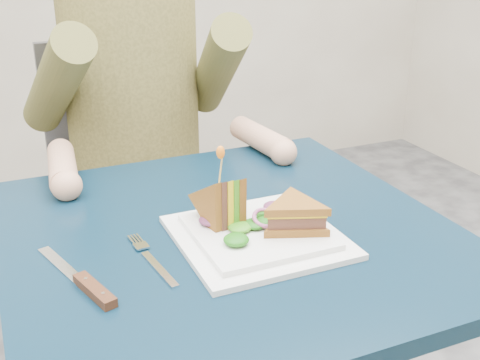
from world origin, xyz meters
name	(u,v)px	position (x,y,z in m)	size (l,w,h in m)	color
table	(228,268)	(0.00, 0.00, 0.65)	(0.75, 0.75, 0.73)	black
chair	(131,181)	(0.00, 0.73, 0.54)	(0.42, 0.40, 0.93)	#47474C
diner	(132,57)	(0.00, 0.61, 0.91)	(0.54, 0.59, 0.74)	brown
plate	(258,235)	(0.03, -0.06, 0.74)	(0.26, 0.26, 0.02)	white
sandwich_flat	(295,216)	(0.09, -0.08, 0.78)	(0.16, 0.16, 0.05)	brown
sandwich_upright	(221,204)	(-0.02, -0.01, 0.78)	(0.08, 0.12, 0.12)	brown
fork	(153,260)	(-0.15, -0.06, 0.73)	(0.03, 0.18, 0.01)	silver
knife	(88,285)	(-0.26, -0.09, 0.74)	(0.08, 0.22, 0.02)	silver
toothpick	(221,169)	(-0.02, -0.01, 0.85)	(0.00, 0.00, 0.06)	tan
toothpick_frill	(221,152)	(-0.02, -0.01, 0.88)	(0.01, 0.01, 0.02)	orange
lettuce_spill	(258,220)	(0.04, -0.05, 0.76)	(0.15, 0.13, 0.02)	#337A14
onion_ring	(265,218)	(0.05, -0.05, 0.77)	(0.04, 0.04, 0.01)	#9E4C7A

